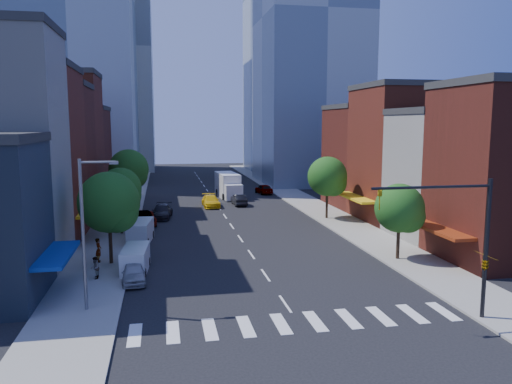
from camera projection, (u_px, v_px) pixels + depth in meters
ground at (285, 304)px, 31.09m from camera, size 220.00×220.00×0.00m
sidewalk_left at (124, 205)px, 67.70m from camera, size 5.00×120.00×0.15m
sidewalk_right at (302, 200)px, 72.31m from camera, size 5.00×120.00×0.15m
crosswalk at (298, 323)px, 28.17m from camera, size 19.00×3.00×0.01m
bldg_left_2 at (12, 158)px, 46.07m from camera, size 12.00×9.00×16.00m
bldg_left_3 at (35, 157)px, 54.41m from camera, size 12.00×8.00×15.00m
bldg_left_4 at (51, 145)px, 62.55m from camera, size 12.00×9.00×17.00m
bldg_left_5 at (66, 156)px, 72.07m from camera, size 12.00×10.00×13.00m
bldg_right_1 at (457, 177)px, 48.74m from camera, size 12.00×8.00×12.00m
bldg_right_2 at (412, 155)px, 57.29m from camera, size 12.00×10.00×15.00m
bldg_right_3 at (376, 158)px, 67.16m from camera, size 12.00×10.00×13.00m
tower_ne at (310, 19)px, 91.00m from camera, size 18.00×20.00×60.00m
tower_far_w at (113, 50)px, 116.38m from camera, size 18.00×18.00×56.00m
traffic_signal at (477, 249)px, 27.97m from camera, size 7.24×2.24×8.00m
streetlight at (86, 225)px, 29.16m from camera, size 2.25×0.25×9.00m
tree_left_near at (111, 205)px, 38.96m from camera, size 4.80×4.80×7.30m
tree_left_mid at (122, 190)px, 49.71m from camera, size 4.20×4.20×6.65m
tree_left_far at (130, 171)px, 63.24m from camera, size 5.00×5.00×7.75m
tree_right_near at (401, 210)px, 40.37m from camera, size 4.00×4.00×6.20m
tree_right_far at (329, 178)px, 57.80m from camera, size 4.60×4.60×7.20m
parked_car_front at (134, 273)px, 35.24m from camera, size 1.84×4.14×1.38m
parked_car_second at (142, 229)px, 49.52m from camera, size 1.90×4.83×1.57m
parked_car_third at (143, 218)px, 55.03m from camera, size 3.11×5.75×1.53m
parked_car_rear at (162, 212)px, 59.01m from camera, size 2.85×5.64×1.57m
cargo_van_near at (135, 260)px, 37.65m from camera, size 2.10×4.58×1.90m
cargo_van_far at (140, 232)px, 47.09m from camera, size 2.47×4.96×2.03m
taxi at (211, 201)px, 67.07m from camera, size 2.24×5.34×1.54m
traffic_car_oncoming at (239, 200)px, 68.41m from camera, size 1.75×4.59×1.49m
traffic_car_far at (264, 189)px, 79.26m from camera, size 2.42×4.80×1.57m
box_truck at (228, 186)px, 75.64m from camera, size 3.28×9.12×3.61m
pedestrian_near at (99, 250)px, 39.82m from camera, size 0.51×0.74×1.94m
pedestrian_far at (95, 268)px, 35.54m from camera, size 0.63×0.80×1.60m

